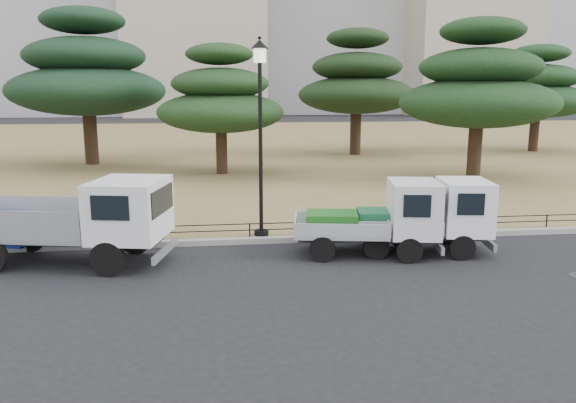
{
  "coord_description": "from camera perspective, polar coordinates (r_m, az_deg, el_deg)",
  "views": [
    {
      "loc": [
        -1.83,
        -12.69,
        4.26
      ],
      "look_at": [
        0.0,
        2.0,
        1.3
      ],
      "focal_mm": 35.0,
      "sensor_mm": 36.0,
      "label": 1
    }
  ],
  "objects": [
    {
      "name": "ground",
      "position": [
        13.51,
        1.06,
        -7.07
      ],
      "size": [
        220.0,
        220.0,
        0.0
      ],
      "primitive_type": "plane",
      "color": "black"
    },
    {
      "name": "lawn",
      "position": [
        43.53,
        -4.69,
        5.76
      ],
      "size": [
        120.0,
        56.0,
        0.15
      ],
      "primitive_type": "cube",
      "color": "olive",
      "rests_on": "ground"
    },
    {
      "name": "curb",
      "position": [
        15.96,
        -0.27,
        -3.88
      ],
      "size": [
        120.0,
        0.25,
        0.16
      ],
      "primitive_type": "cube",
      "color": "gray",
      "rests_on": "ground"
    },
    {
      "name": "truck_large",
      "position": [
        14.71,
        -20.49,
        -1.5
      ],
      "size": [
        5.17,
        2.86,
        2.13
      ],
      "rotation": [
        0.0,
        0.0,
        -0.21
      ],
      "color": "black",
      "rests_on": "ground"
    },
    {
      "name": "truck_kei_front",
      "position": [
        14.78,
        9.13,
        -1.7
      ],
      "size": [
        3.89,
        2.14,
        1.95
      ],
      "rotation": [
        0.0,
        0.0,
        -0.17
      ],
      "color": "black",
      "rests_on": "ground"
    },
    {
      "name": "truck_kei_rear",
      "position": [
        15.3,
        14.08,
        -1.47
      ],
      "size": [
        3.89,
        2.12,
        1.93
      ],
      "rotation": [
        0.0,
        0.0,
        -0.16
      ],
      "color": "black",
      "rests_on": "ground"
    },
    {
      "name": "street_lamp",
      "position": [
        15.64,
        -2.85,
        9.68
      ],
      "size": [
        0.49,
        0.49,
        5.43
      ],
      "color": "black",
      "rests_on": "lawn"
    },
    {
      "name": "pipe_fence",
      "position": [
        16.01,
        -0.33,
        -2.5
      ],
      "size": [
        38.0,
        0.04,
        0.4
      ],
      "color": "black",
      "rests_on": "lawn"
    },
    {
      "name": "tarp_pile",
      "position": [
        17.06,
        -26.48,
        -2.5
      ],
      "size": [
        1.72,
        1.48,
        0.97
      ],
      "rotation": [
        0.0,
        0.0,
        -0.32
      ],
      "color": "#1633B1",
      "rests_on": "lawn"
    },
    {
      "name": "pine_west_near",
      "position": [
        33.2,
        -19.79,
        11.98
      ],
      "size": [
        8.45,
        8.45,
        8.45
      ],
      "color": "black",
      "rests_on": "lawn"
    },
    {
      "name": "pine_center_left",
      "position": [
        27.88,
        -6.88,
        10.26
      ],
      "size": [
        6.2,
        6.2,
        6.3
      ],
      "color": "black",
      "rests_on": "lawn"
    },
    {
      "name": "pine_center_right",
      "position": [
        36.29,
        6.99,
        11.92
      ],
      "size": [
        7.4,
        7.4,
        7.85
      ],
      "color": "black",
      "rests_on": "lawn"
    },
    {
      "name": "pine_east_near",
      "position": [
        27.82,
        18.81,
        10.96
      ],
      "size": [
        7.25,
        7.25,
        7.32
      ],
      "color": "black",
      "rests_on": "lawn"
    },
    {
      "name": "pine_east_far",
      "position": [
        41.54,
        24.03,
        10.29
      ],
      "size": [
        7.01,
        7.01,
        7.04
      ],
      "color": "black",
      "rests_on": "lawn"
    }
  ]
}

